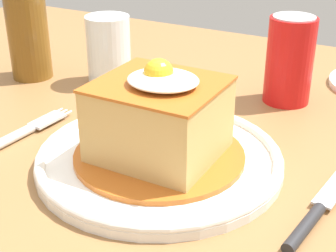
% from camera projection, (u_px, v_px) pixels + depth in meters
% --- Properties ---
extents(dining_table, '(1.35, 1.01, 0.76)m').
position_uv_depth(dining_table, '(137.00, 203.00, 0.67)').
color(dining_table, olive).
rests_on(dining_table, ground_plane).
extents(main_plate, '(0.27, 0.27, 0.02)m').
position_uv_depth(main_plate, '(159.00, 158.00, 0.56)').
color(main_plate, white).
rests_on(main_plate, dining_table).
extents(sandwich_meal, '(0.19, 0.19, 0.11)m').
position_uv_depth(sandwich_meal, '(159.00, 121.00, 0.54)').
color(sandwich_meal, '#B75B1E').
rests_on(sandwich_meal, main_plate).
extents(fork, '(0.02, 0.14, 0.01)m').
position_uv_depth(fork, '(22.00, 133.00, 0.62)').
color(fork, silver).
rests_on(fork, dining_table).
extents(knife, '(0.04, 0.17, 0.01)m').
position_uv_depth(knife, '(314.00, 215.00, 0.47)').
color(knife, '#262628').
rests_on(knife, dining_table).
extents(soda_can, '(0.07, 0.07, 0.12)m').
position_uv_depth(soda_can, '(290.00, 60.00, 0.70)').
color(soda_can, red).
rests_on(soda_can, dining_table).
extents(beer_bottle_amber, '(0.06, 0.06, 0.27)m').
position_uv_depth(beer_bottle_amber, '(26.00, 16.00, 0.78)').
color(beer_bottle_amber, brown).
rests_on(beer_bottle_amber, dining_table).
extents(drinking_glass, '(0.07, 0.07, 0.10)m').
position_uv_depth(drinking_glass, '(109.00, 54.00, 0.78)').
color(drinking_glass, '#3F2314').
rests_on(drinking_glass, dining_table).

